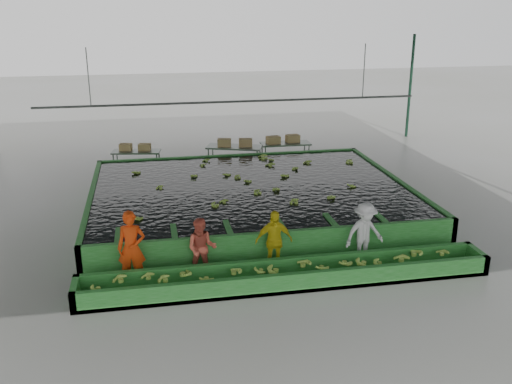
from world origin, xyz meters
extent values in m
plane|color=gray|center=(0.00, 0.00, 0.00)|extent=(80.00, 80.00, 0.00)
cube|color=slate|center=(0.00, 0.00, 5.00)|extent=(20.00, 22.00, 0.04)
cube|color=black|center=(0.00, 1.50, 0.85)|extent=(9.70, 7.70, 0.00)
cylinder|color=#59605B|center=(0.00, 5.00, 3.00)|extent=(0.08, 0.08, 14.00)
cylinder|color=#59605B|center=(-5.00, 5.00, 4.00)|extent=(0.04, 0.04, 2.00)
cylinder|color=#59605B|center=(5.00, 5.00, 4.00)|extent=(0.04, 0.04, 2.00)
imported|color=red|center=(-3.65, -2.80, 0.91)|extent=(0.72, 0.52, 1.83)
imported|color=#C7503C|center=(-1.98, -2.80, 0.76)|extent=(0.84, 0.71, 1.53)
imported|color=gold|center=(-0.19, -2.80, 0.81)|extent=(0.95, 0.41, 1.61)
imported|color=silver|center=(2.20, -2.80, 0.82)|extent=(1.15, 0.77, 1.65)
camera|label=1|loc=(-3.10, -15.54, 6.47)|focal=40.00mm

